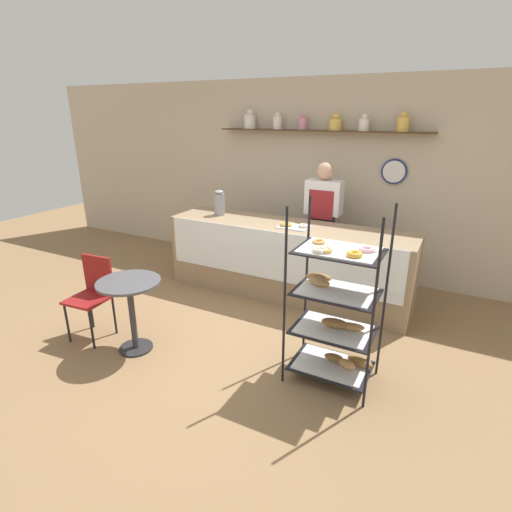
# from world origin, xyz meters

# --- Properties ---
(ground_plane) EXTENTS (14.00, 14.00, 0.00)m
(ground_plane) POSITION_xyz_m (0.00, 0.00, 0.00)
(ground_plane) COLOR olive
(back_wall) EXTENTS (10.00, 0.30, 2.70)m
(back_wall) POSITION_xyz_m (0.00, 2.41, 1.37)
(back_wall) COLOR beige
(back_wall) RESTS_ON ground_plane
(display_counter) EXTENTS (3.08, 0.73, 0.94)m
(display_counter) POSITION_xyz_m (0.00, 1.30, 0.47)
(display_counter) COLOR #937A5B
(display_counter) RESTS_ON ground_plane
(pastry_rack) EXTENTS (0.73, 0.52, 1.58)m
(pastry_rack) POSITION_xyz_m (1.05, -0.10, 0.67)
(pastry_rack) COLOR black
(pastry_rack) RESTS_ON ground_plane
(person_worker) EXTENTS (0.46, 0.23, 1.66)m
(person_worker) POSITION_xyz_m (0.26, 1.84, 0.90)
(person_worker) COLOR #282833
(person_worker) RESTS_ON ground_plane
(cafe_table) EXTENTS (0.60, 0.60, 0.74)m
(cafe_table) POSITION_xyz_m (-0.82, -0.57, 0.55)
(cafe_table) COLOR #262628
(cafe_table) RESTS_ON ground_plane
(cafe_chair) EXTENTS (0.41, 0.41, 0.86)m
(cafe_chair) POSITION_xyz_m (-1.38, -0.53, 0.52)
(cafe_chair) COLOR black
(cafe_chair) RESTS_ON ground_plane
(coffee_carafe) EXTENTS (0.14, 0.14, 0.34)m
(coffee_carafe) POSITION_xyz_m (-1.01, 1.33, 1.11)
(coffee_carafe) COLOR gray
(coffee_carafe) RESTS_ON display_counter
(donut_tray_counter) EXTENTS (0.37, 0.27, 0.05)m
(donut_tray_counter) POSITION_xyz_m (0.10, 1.21, 0.96)
(donut_tray_counter) COLOR silver
(donut_tray_counter) RESTS_ON display_counter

